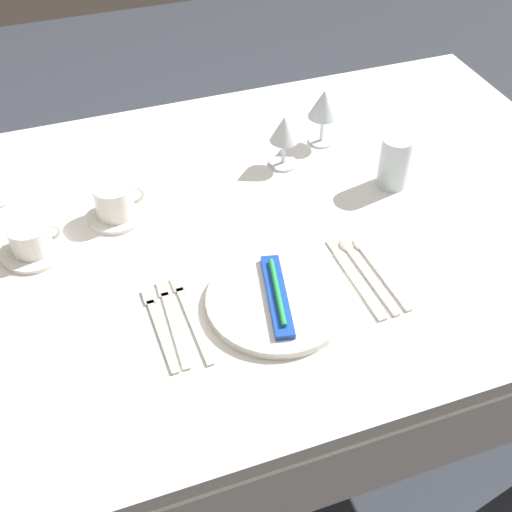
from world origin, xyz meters
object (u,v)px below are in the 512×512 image
(coffee_cup_right, at_px, (115,200))
(wine_glass_right, at_px, (324,106))
(fork_salad, at_px, (158,325))
(dinner_knife, at_px, (356,280))
(fork_inner, at_px, (172,319))
(spoon_dessert, at_px, (374,264))
(fork_outer, at_px, (190,315))
(spoon_soup, at_px, (361,266))
(dinner_plate, at_px, (277,301))
(toothbrush_package, at_px, (277,295))
(drink_tumbler, at_px, (394,165))
(coffee_cup_left, at_px, (31,237))
(wine_glass_centre, at_px, (284,132))

(coffee_cup_right, xyz_separation_m, wine_glass_right, (0.54, 0.12, 0.06))
(fork_salad, xyz_separation_m, dinner_knife, (0.40, -0.01, 0.00))
(fork_inner, relative_size, spoon_dessert, 1.01)
(dinner_knife, height_order, wine_glass_right, wine_glass_right)
(fork_outer, distance_m, spoon_dessert, 0.39)
(spoon_dessert, bearing_deg, spoon_soup, 174.17)
(coffee_cup_right, height_order, wine_glass_right, wine_glass_right)
(dinner_plate, xyz_separation_m, spoon_soup, (0.20, 0.04, -0.01))
(dinner_plate, xyz_separation_m, toothbrush_package, (-0.00, 0.00, 0.02))
(fork_outer, xyz_separation_m, spoon_dessert, (0.39, 0.01, -0.00))
(dinner_plate, distance_m, fork_outer, 0.17)
(coffee_cup_right, xyz_separation_m, drink_tumbler, (0.62, -0.09, 0.01))
(dinner_plate, relative_size, dinner_knife, 1.15)
(coffee_cup_right, bearing_deg, fork_inner, -83.53)
(coffee_cup_left, bearing_deg, toothbrush_package, -35.84)
(fork_inner, relative_size, spoon_soup, 0.97)
(coffee_cup_left, relative_size, wine_glass_right, 0.73)
(toothbrush_package, relative_size, coffee_cup_right, 1.95)
(wine_glass_right, relative_size, drink_tumbler, 1.18)
(spoon_soup, relative_size, wine_glass_centre, 1.76)
(toothbrush_package, height_order, fork_salad, toothbrush_package)
(wine_glass_centre, bearing_deg, coffee_cup_left, -168.61)
(spoon_dessert, bearing_deg, drink_tumbler, 55.28)
(spoon_dessert, height_order, wine_glass_right, wine_glass_right)
(dinner_knife, height_order, wine_glass_centre, wine_glass_centre)
(fork_outer, xyz_separation_m, coffee_cup_left, (-0.26, 0.28, 0.04))
(toothbrush_package, bearing_deg, wine_glass_centre, 67.36)
(toothbrush_package, xyz_separation_m, wine_glass_right, (0.30, 0.48, 0.08))
(coffee_cup_left, bearing_deg, dinner_knife, -26.74)
(dinner_knife, relative_size, wine_glass_right, 1.63)
(toothbrush_package, distance_m, coffee_cup_left, 0.52)
(fork_inner, height_order, spoon_dessert, spoon_dessert)
(spoon_dessert, distance_m, wine_glass_right, 0.47)
(coffee_cup_right, distance_m, drink_tumbler, 0.63)
(toothbrush_package, distance_m, fork_outer, 0.17)
(dinner_plate, distance_m, fork_salad, 0.23)
(dinner_knife, distance_m, coffee_cup_left, 0.66)
(coffee_cup_left, xyz_separation_m, wine_glass_centre, (0.60, 0.12, 0.05))
(fork_salad, height_order, spoon_dessert, spoon_dessert)
(dinner_knife, bearing_deg, coffee_cup_right, 138.89)
(fork_outer, bearing_deg, drink_tumbler, 23.67)
(fork_salad, xyz_separation_m, coffee_cup_left, (-0.19, 0.28, 0.04))
(spoon_soup, bearing_deg, fork_outer, -178.22)
(fork_outer, distance_m, wine_glass_right, 0.66)
(dinner_plate, distance_m, drink_tumbler, 0.47)
(dinner_plate, height_order, spoon_soup, dinner_plate)
(fork_inner, bearing_deg, drink_tumbler, 22.33)
(dinner_plate, distance_m, toothbrush_package, 0.02)
(spoon_soup, bearing_deg, toothbrush_package, -169.20)
(fork_salad, height_order, spoon_soup, spoon_soup)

